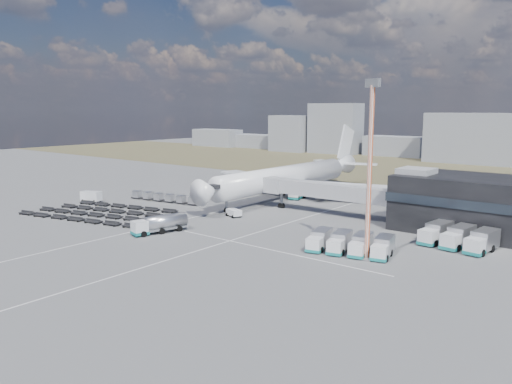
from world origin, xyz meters
The scene contains 16 objects.
ground centered at (0.00, 0.00, 0.00)m, with size 420.00×420.00×0.00m, color #565659.
grass_strip centered at (0.00, 110.00, 0.01)m, with size 420.00×90.00×0.01m, color brown.
lane_markings centered at (9.77, 3.00, 0.01)m, with size 47.12×110.00×0.01m.
terminal centered at (47.77, 23.96, 5.25)m, with size 30.40×16.40×11.00m.
jet_bridge centered at (15.90, 20.42, 5.05)m, with size 30.30×3.80×7.05m.
airliner centered at (0.00, 32.38, 5.29)m, with size 51.59×64.53×17.62m.
skyline centered at (2.29, 148.80, 8.05)m, with size 282.17×25.57×24.67m.
fuel_tanker centered at (2.51, -11.59, 1.62)m, with size 5.16×10.36×3.25m.
pushback_tug centered at (4.00, 6.83, 0.76)m, with size 3.42×1.92×1.52m, color silver.
utility_van centered at (-33.54, -1.84, 1.26)m, with size 4.81×2.18×2.53m, color silver.
catering_truck centered at (2.24, 32.72, 1.53)m, with size 4.33×6.99×2.99m.
service_trucks_near centered at (35.14, -1.68, 1.48)m, with size 13.45×9.26×2.73m.
service_trucks_far centered at (47.13, 11.86, 1.68)m, with size 11.11×8.99×3.09m.
uld_row centered at (-19.90, 8.98, 1.07)m, with size 19.74×4.83×1.79m.
baggage_dollies centered at (-19.63, -8.82, 0.41)m, with size 32.69×22.59×0.82m.
floodlight_mast centered at (38.65, -3.23, 13.05)m, with size 2.48×2.01×26.05m.
Camera 1 is at (70.09, -68.69, 21.84)m, focal length 35.00 mm.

